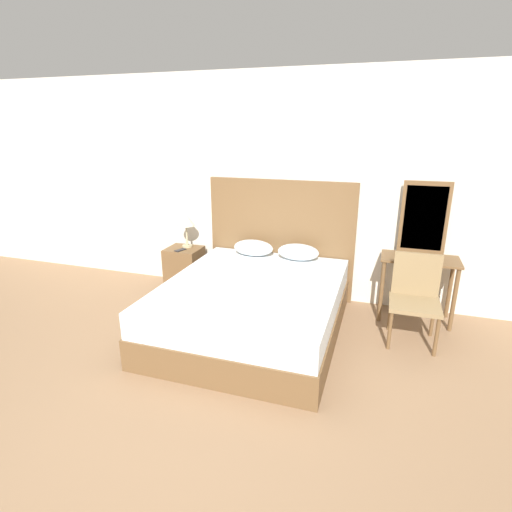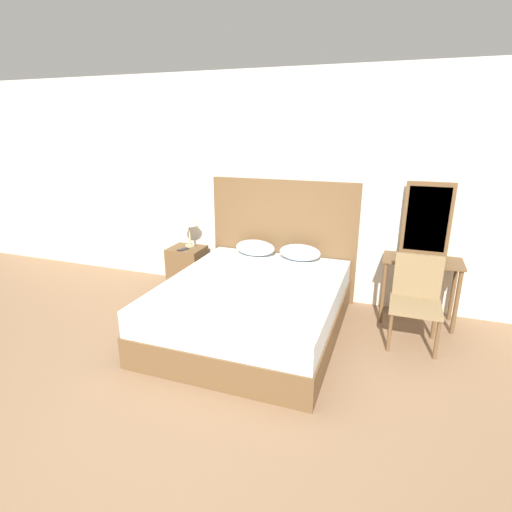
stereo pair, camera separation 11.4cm
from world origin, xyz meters
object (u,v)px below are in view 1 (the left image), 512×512
(vanity_desk, at_px, (419,271))
(phone_on_nightstand, at_px, (180,250))
(nightstand, at_px, (185,269))
(bed, at_px, (253,307))
(phone_on_bed, at_px, (283,286))
(table_lamp, at_px, (186,221))
(chair, at_px, (415,294))

(vanity_desk, bearing_deg, phone_on_nightstand, -177.92)
(nightstand, distance_m, phone_on_nightstand, 0.30)
(bed, distance_m, phone_on_nightstand, 1.46)
(phone_on_nightstand, bearing_deg, phone_on_bed, -25.58)
(table_lamp, bearing_deg, phone_on_nightstand, -92.66)
(chair, bearing_deg, nightstand, 170.73)
(nightstand, xyz_separation_m, phone_on_nightstand, (0.01, -0.10, 0.29))
(phone_on_bed, bearing_deg, vanity_desk, 32.74)
(table_lamp, bearing_deg, phone_on_bed, -30.83)
(bed, xyz_separation_m, chair, (1.57, 0.37, 0.22))
(vanity_desk, bearing_deg, nightstand, -179.90)
(bed, height_order, nightstand, nightstand)
(phone_on_bed, height_order, chair, chair)
(bed, relative_size, chair, 2.40)
(phone_on_bed, xyz_separation_m, phone_on_nightstand, (-1.54, 0.74, 0.01))
(phone_on_nightstand, xyz_separation_m, chair, (2.80, -0.36, -0.08))
(bed, xyz_separation_m, vanity_desk, (1.62, 0.84, 0.29))
(bed, distance_m, table_lamp, 1.65)
(bed, relative_size, nightstand, 3.73)
(vanity_desk, bearing_deg, chair, -95.83)
(bed, height_order, phone_on_bed, phone_on_bed)
(nightstand, relative_size, phone_on_nightstand, 3.42)
(nightstand, bearing_deg, vanity_desk, 0.10)
(bed, bearing_deg, chair, 13.40)
(table_lamp, xyz_separation_m, chair, (2.79, -0.54, -0.42))
(nightstand, bearing_deg, table_lamp, 79.77)
(table_lamp, bearing_deg, chair, -10.89)
(nightstand, height_order, phone_on_nightstand, phone_on_nightstand)
(phone_on_bed, bearing_deg, phone_on_nightstand, 154.42)
(bed, bearing_deg, phone_on_bed, -0.43)
(nightstand, relative_size, chair, 0.64)
(table_lamp, bearing_deg, nightstand, -100.23)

